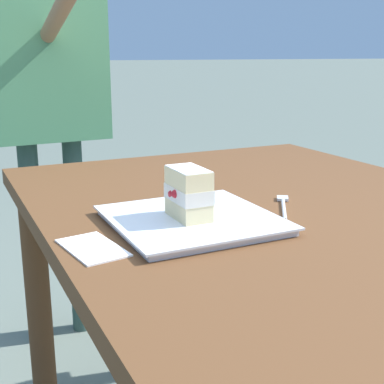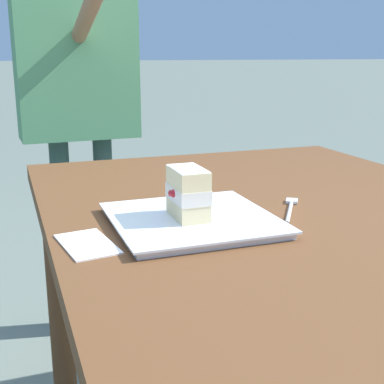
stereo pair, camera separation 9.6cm
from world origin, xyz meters
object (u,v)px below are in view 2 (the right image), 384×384
patio_table (282,257)px  paper_napkin (87,244)px  dessert_plate (192,220)px  diner_person (77,68)px  cake_slice (188,193)px  dessert_fork (290,208)px

patio_table → paper_napkin: (0.09, -0.42, 0.11)m
patio_table → paper_napkin: 0.44m
dessert_plate → diner_person: 1.12m
dessert_plate → cake_slice: cake_slice is taller
paper_napkin → dessert_fork: bearing=98.4°
dessert_fork → cake_slice: bearing=-84.2°
cake_slice → paper_napkin: size_ratio=0.66×
cake_slice → diner_person: (-1.09, -0.04, 0.19)m
cake_slice → diner_person: 1.11m
cake_slice → paper_napkin: bearing=-78.4°
dessert_fork → paper_napkin: size_ratio=1.03×
dessert_plate → diner_person: diner_person is taller
paper_napkin → diner_person: (-1.13, 0.15, 0.25)m
patio_table → cake_slice: size_ratio=12.88×
dessert_plate → dessert_fork: dessert_plate is taller
patio_table → dessert_plate: size_ratio=4.22×
dessert_fork → paper_napkin: 0.42m
dessert_plate → patio_table: bearing=101.7°
patio_table → diner_person: 1.14m
diner_person → cake_slice: bearing=2.0°
cake_slice → dessert_fork: 0.24m
cake_slice → dessert_fork: (-0.02, 0.23, -0.06)m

